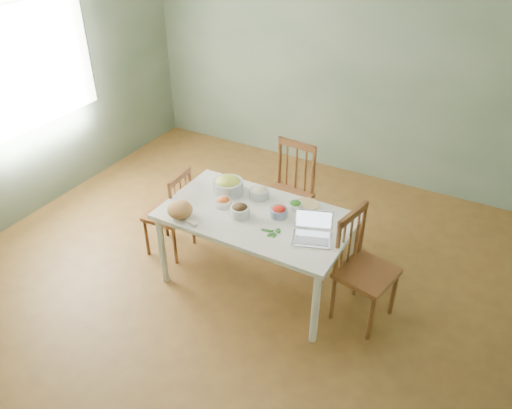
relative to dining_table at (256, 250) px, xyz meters
The scene contains 19 objects.
floor 0.43m from the dining_table, 139.99° to the right, with size 5.00×5.00×0.00m, color brown.
wall_back 2.56m from the dining_table, 94.15° to the left, with size 5.00×0.00×2.70m, color gray.
wall_left 2.85m from the dining_table, behind, with size 0.00×5.00×2.70m, color gray.
window_left 2.89m from the dining_table, behind, with size 0.04×1.60×1.20m, color white.
dining_table is the anchor object (origin of this frame).
chair_far 0.74m from the dining_table, 96.30° to the left, with size 0.44×0.42×0.99m, color #5A2F19, non-canonical shape.
chair_left 0.96m from the dining_table, behind, with size 0.39×0.37×0.88m, color #5A2F19, non-canonical shape.
chair_right 0.98m from the dining_table, ahead, with size 0.43×0.41×0.97m, color #5A2F19, non-canonical shape.
bread_boule 0.76m from the dining_table, 148.52° to the right, with size 0.21×0.21×0.14m, color #AA7853.
butter_stick 0.66m from the dining_table, 135.61° to the right, with size 0.11×0.03×0.03m, color white.
bowl_squash 0.62m from the dining_table, 153.91° to the left, with size 0.27×0.27×0.15m, color #D6DA3C, non-canonical shape.
bowl_carrot 0.51m from the dining_table, behind, with size 0.14×0.14×0.08m, color orange, non-canonical shape.
bowl_onion 0.50m from the dining_table, 113.58° to the left, with size 0.17×0.17×0.09m, color #F7F4BA, non-canonical shape.
bowl_mushroom 0.44m from the dining_table, 143.36° to the right, with size 0.16×0.16×0.11m, color black, non-canonical shape.
bowl_redpep 0.45m from the dining_table, 23.83° to the left, with size 0.15×0.15×0.09m, color red, non-canonical shape.
bowl_broccoli 0.53m from the dining_table, 43.10° to the left, with size 0.12×0.12×0.08m, color #1F5412, non-canonical shape.
flatbread 0.59m from the dining_table, 46.76° to the left, with size 0.21×0.21×0.02m, color #E7C683.
basil_bunch 0.46m from the dining_table, 36.46° to the right, with size 0.18×0.18×0.02m, color #154B10, non-canonical shape.
laptop 0.72m from the dining_table, ahead, with size 0.30×0.24×0.21m, color silver, non-canonical shape.
Camera 1 is at (1.82, -2.83, 3.07)m, focal length 35.06 mm.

